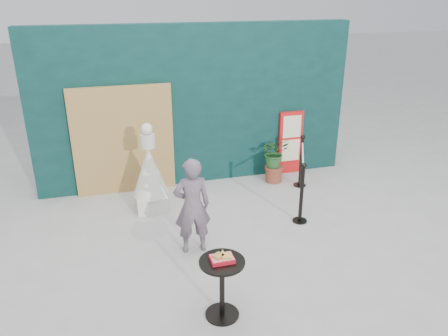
{
  "coord_description": "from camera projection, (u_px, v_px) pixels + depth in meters",
  "views": [
    {
      "loc": [
        -1.68,
        -4.76,
        3.55
      ],
      "look_at": [
        0.0,
        1.2,
        1.0
      ],
      "focal_mm": 35.0,
      "sensor_mm": 36.0,
      "label": 1
    }
  ],
  "objects": [
    {
      "name": "ground",
      "position": [
        248.0,
        267.0,
        6.01
      ],
      "size": [
        60.0,
        60.0,
        0.0
      ],
      "primitive_type": "plane",
      "color": "#ADAAA5",
      "rests_on": "ground"
    },
    {
      "name": "back_wall",
      "position": [
        196.0,
        106.0,
        8.25
      ],
      "size": [
        6.0,
        0.3,
        3.0
      ],
      "primitive_type": "cube",
      "color": "black",
      "rests_on": "ground"
    },
    {
      "name": "bamboo_fence",
      "position": [
        124.0,
        141.0,
        7.9
      ],
      "size": [
        1.8,
        0.08,
        2.0
      ],
      "primitive_type": "cube",
      "color": "tan",
      "rests_on": "ground"
    },
    {
      "name": "woman",
      "position": [
        192.0,
        206.0,
        6.14
      ],
      "size": [
        0.53,
        0.36,
        1.44
      ],
      "primitive_type": "imported",
      "rotation": [
        0.0,
        0.0,
        3.12
      ],
      "color": "slate",
      "rests_on": "ground"
    },
    {
      "name": "menu_board",
      "position": [
        290.0,
        143.0,
        8.87
      ],
      "size": [
        0.5,
        0.07,
        1.3
      ],
      "color": "red",
      "rests_on": "ground"
    },
    {
      "name": "statue",
      "position": [
        150.0,
        175.0,
        7.37
      ],
      "size": [
        0.6,
        0.6,
        1.55
      ],
      "color": "white",
      "rests_on": "ground"
    },
    {
      "name": "cafe_table",
      "position": [
        222.0,
        280.0,
        4.94
      ],
      "size": [
        0.52,
        0.52,
        0.75
      ],
      "color": "black",
      "rests_on": "ground"
    },
    {
      "name": "food_basket",
      "position": [
        222.0,
        258.0,
        4.83
      ],
      "size": [
        0.26,
        0.19,
        0.11
      ],
      "color": "red",
      "rests_on": "cafe_table"
    },
    {
      "name": "planter",
      "position": [
        274.0,
        156.0,
        8.49
      ],
      "size": [
        0.54,
        0.46,
        0.91
      ],
      "color": "brown",
      "rests_on": "ground"
    },
    {
      "name": "stanchion_barrier",
      "position": [
        301.0,
        177.0,
        7.66
      ],
      "size": [
        0.84,
        1.54,
        1.03
      ],
      "color": "black",
      "rests_on": "ground"
    }
  ]
}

